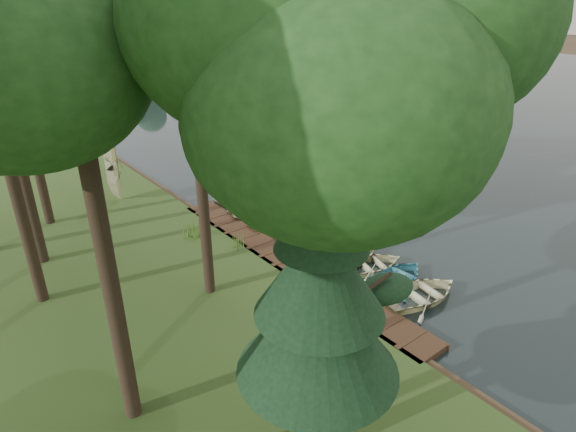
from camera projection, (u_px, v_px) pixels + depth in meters
ground at (313, 255)px, 22.73m from camera, size 300.00×300.00×0.00m
water at (396, 104)px, 53.90m from camera, size 130.00×200.00×0.05m
boardwalk at (286, 263)px, 21.76m from camera, size 1.60×16.00×0.30m
peninsula at (105, 87)px, 62.60m from camera, size 50.00×14.00×0.45m
far_trees at (70, 37)px, 58.11m from camera, size 45.60×5.60×8.80m
bridge at (12, 13)px, 111.77m from camera, size 95.90×4.00×8.60m
building_a at (65, 2)px, 135.16m from camera, size 10.00×8.00×18.00m
rowboat_0 at (421, 292)px, 19.16m from camera, size 3.90×3.07×0.73m
rowboat_1 at (398, 276)px, 20.33m from camera, size 3.38×2.56×0.66m
rowboat_2 at (370, 263)px, 21.27m from camera, size 3.70×3.07×0.66m
rowboat_3 at (348, 254)px, 21.88m from camera, size 3.90×2.88×0.78m
rowboat_4 at (325, 237)px, 23.46m from camera, size 3.61×2.65×0.73m
rowboat_5 at (306, 232)px, 24.03m from camera, size 3.59×2.78×0.68m
rowboat_6 at (280, 219)px, 25.38m from camera, size 3.76×2.81×0.74m
rowboat_7 at (266, 209)px, 26.40m from camera, size 4.59×3.97×0.80m
rowboat_8 at (255, 203)px, 27.27m from camera, size 4.16×3.43×0.75m
rowboat_9 at (237, 195)px, 28.54m from camera, size 3.24×2.48×0.62m
stored_rowboat at (119, 194)px, 27.89m from camera, size 4.44×4.01×0.76m
tree_0 at (329, 85)px, 8.75m from camera, size 5.05×5.05×11.63m
tree_1 at (63, 25)px, 9.45m from camera, size 5.71×5.71×12.86m
tree_2 at (192, 65)px, 15.78m from camera, size 3.49×3.49×10.47m
pine_tree at (320, 295)px, 10.41m from camera, size 3.80×3.80×8.04m
reeds_0 at (317, 348)px, 15.57m from camera, size 0.60×0.60×0.96m
reeds_1 at (239, 239)px, 22.57m from camera, size 0.60×0.60×0.92m
reeds_2 at (189, 229)px, 23.35m from camera, size 0.60×0.60×1.05m
reeds_3 at (198, 228)px, 23.68m from camera, size 0.60×0.60×0.86m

